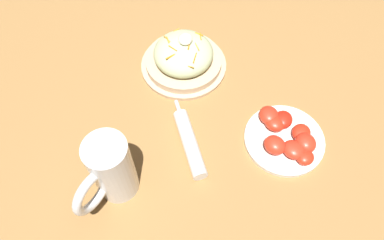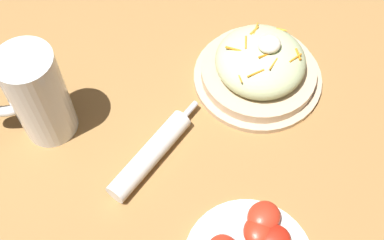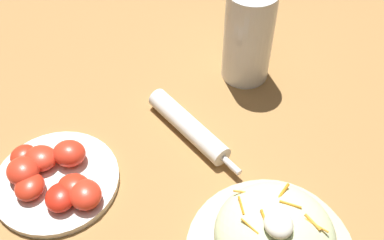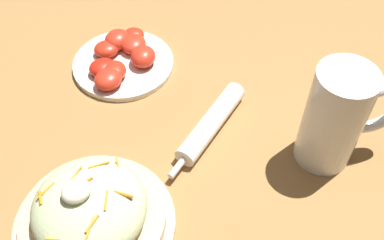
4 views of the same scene
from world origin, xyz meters
name	(u,v)px [view 2 (image 2 of 4)]	position (x,y,z in m)	size (l,w,h in m)	color
ground_plane	(186,136)	(0.00, 0.00, 0.00)	(1.43, 1.43, 0.00)	#9E703D
salad_plate	(259,67)	(0.16, 0.04, 0.03)	(0.22, 0.22, 0.10)	#D1B28E
beer_mug	(37,99)	(-0.19, 0.12, 0.08)	(0.15, 0.09, 0.17)	white
napkin_roll	(151,154)	(-0.07, -0.01, 0.02)	(0.19, 0.11, 0.03)	white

